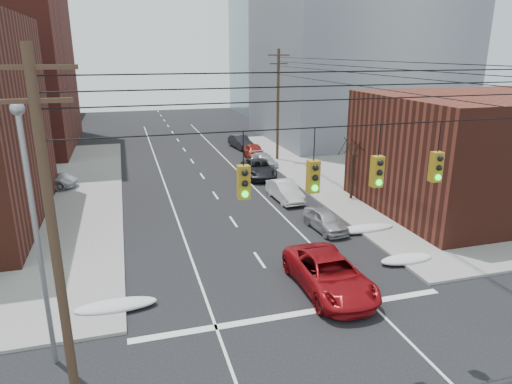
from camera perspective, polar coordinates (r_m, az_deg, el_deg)
sidewalk_ne at (r=50.59m, az=25.71°, el=3.28°), size 40.00×40.00×0.15m
building_office at (r=60.55m, az=12.42°, el=18.47°), size 22.00×20.00×25.00m
building_glass at (r=85.06m, az=4.94°, el=17.30°), size 20.00×18.00×22.00m
building_storefront at (r=35.91m, az=27.17°, el=4.44°), size 16.00×12.00×8.00m
utility_pole_left at (r=13.54m, az=-23.88°, el=-5.96°), size 2.20×0.28×11.00m
utility_pole_far at (r=46.19m, az=2.77°, el=10.99°), size 2.20×0.28×11.00m
traffic_signals at (r=14.47m, az=11.20°, el=2.46°), size 17.00×0.42×2.02m
street_light at (r=16.57m, az=-25.99°, el=-3.01°), size 0.44×0.44×9.32m
bare_tree at (r=34.55m, az=11.95°, el=2.68°), size 2.09×2.20×4.93m
snow_nw at (r=21.26m, az=-17.09°, el=-13.42°), size 3.50×1.08×0.42m
snow_ne at (r=25.71m, az=18.29°, el=-7.97°), size 3.00×1.08×0.42m
snow_east_far at (r=29.19m, az=13.38°, el=-4.50°), size 4.00×1.08×0.42m
red_pickup at (r=21.84m, az=9.16°, el=-10.07°), size 2.84×6.08×1.68m
parked_car_a at (r=28.89m, az=8.66°, el=-3.49°), size 1.87×3.98×1.32m
parked_car_b at (r=34.28m, az=3.65°, el=0.14°), size 1.75×4.50×1.46m
parked_car_c at (r=40.63m, az=0.32°, el=2.94°), size 3.01×5.66×1.51m
parked_car_d at (r=44.50m, az=0.96°, el=4.01°), size 2.12×4.36×1.22m
parked_car_e at (r=47.47m, az=-0.19°, el=5.04°), size 2.22×4.64×1.53m
parked_car_f at (r=52.97m, az=-1.94°, el=6.28°), size 2.15×4.65×1.48m
lot_car_b at (r=40.45m, az=-25.06°, el=1.39°), size 5.44×2.99×1.44m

